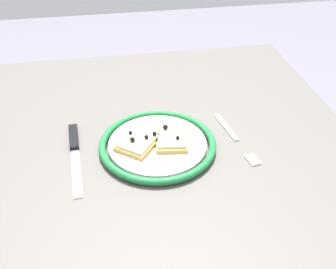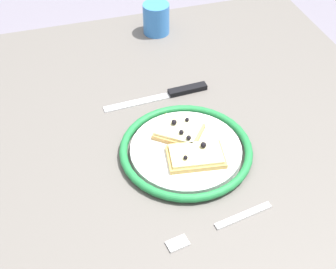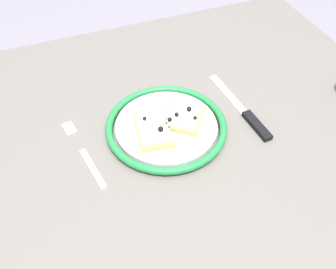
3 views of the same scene
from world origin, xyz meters
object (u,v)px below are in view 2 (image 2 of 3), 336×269
plate (186,150)px  knife (174,93)px  cup (156,19)px  pizza_slice_far (179,131)px  dining_table (189,166)px  fork (219,226)px  pizza_slice_near (196,156)px

plate → knife: (0.18, -0.03, -0.00)m
cup → pizza_slice_far: bearing=170.7°
plate → knife: plate is taller
dining_table → plate: plate is taller
dining_table → cup: cup is taller
fork → plate: bearing=0.2°
fork → cup: 0.64m
pizza_slice_near → knife: pizza_slice_near is taller
cup → dining_table: bearing=174.4°
pizza_slice_near → fork: pizza_slice_near is taller
pizza_slice_near → fork: size_ratio=0.58×
pizza_slice_far → fork: pizza_slice_far is taller
pizza_slice_near → cup: size_ratio=1.45×
plate → pizza_slice_far: 0.04m
dining_table → fork: size_ratio=5.09×
pizza_slice_far → cup: 0.42m
knife → fork: bearing=175.0°
plate → cup: bearing=-8.4°
pizza_slice_far → knife: bearing=-13.3°
pizza_slice_near → cup: (0.49, -0.06, 0.02)m
pizza_slice_far → knife: (0.14, -0.03, -0.02)m
knife → cup: 0.27m
knife → fork: 0.37m
knife → dining_table: bearing=177.7°
dining_table → pizza_slice_near: bearing=167.6°
fork → cup: size_ratio=2.49×
plate → pizza_slice_near: pizza_slice_near is taller
cup → fork: bearing=174.1°
dining_table → plate: 0.12m
pizza_slice_near → plate: bearing=15.3°
knife → pizza_slice_far: bearing=166.7°
knife → cup: bearing=-7.2°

